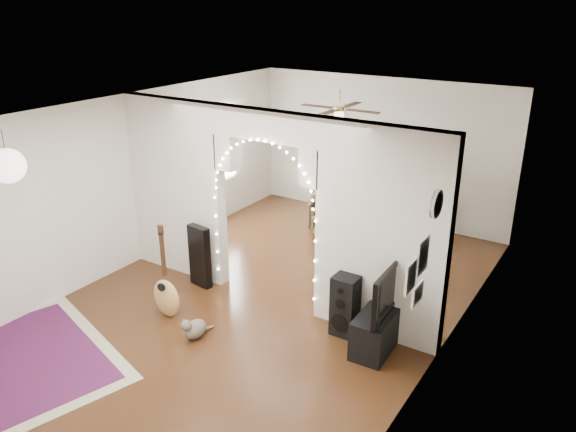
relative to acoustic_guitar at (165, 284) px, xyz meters
The scene contains 25 objects.
floor 1.53m from the acoustic_guitar, 53.37° to the left, with size 7.50×7.50×0.00m, color black.
ceiling 2.64m from the acoustic_guitar, 53.37° to the left, with size 5.00×7.50×0.02m, color white.
wall_back 5.06m from the acoustic_guitar, 80.03° to the left, with size 5.00×0.02×2.70m, color silver.
wall_front 2.86m from the acoustic_guitar, 71.58° to the right, with size 5.00×0.02×2.70m, color silver.
wall_left 2.18m from the acoustic_guitar, 144.68° to the left, with size 0.02×7.50×2.70m, color silver.
wall_right 3.66m from the acoustic_guitar, 19.04° to the left, with size 0.02×7.50×2.70m, color silver.
divider_wall 1.72m from the acoustic_guitar, 53.37° to the left, with size 5.00×0.20×2.70m.
fairy_lights 1.71m from the acoustic_guitar, 50.06° to the left, with size 1.64×0.04×1.60m, color #FFEABF, non-canonical shape.
window 3.52m from the acoustic_guitar, 118.50° to the left, with size 0.04×1.20×1.40m, color white.
wall_clock 3.75m from the acoustic_guitar, ahead, with size 0.31×0.31×0.03m, color white.
picture_frames 3.50m from the acoustic_guitar, ahead, with size 0.02×0.50×0.70m, color white, non-canonical shape.
paper_lantern 2.39m from the acoustic_guitar, 129.92° to the right, with size 0.40×0.40×0.40m, color white.
ceiling_fan 3.79m from the acoustic_guitar, 74.73° to the left, with size 1.10×1.10×0.30m, color #B9823D, non-canonical shape.
area_rug 1.88m from the acoustic_guitar, 113.27° to the right, with size 2.46×1.84×0.02m, color maroon.
guitar_case 0.93m from the acoustic_guitar, 101.99° to the left, with size 0.36×0.12×0.95m, color black.
acoustic_guitar is the anchor object (origin of this frame).
tabby_cat 0.78m from the acoustic_guitar, 17.30° to the right, with size 0.26×0.51×0.33m.
floor_speaker 2.38m from the acoustic_guitar, 22.40° to the left, with size 0.32×0.29×0.81m.
media_console 2.84m from the acoustic_guitar, 18.75° to the left, with size 0.40×1.00×0.50m, color black.
tv 2.85m from the acoustic_guitar, 18.75° to the left, with size 1.07×0.14×0.62m, color black.
bookcase 4.46m from the acoustic_guitar, 71.35° to the left, with size 1.32×0.33×1.36m, color tan.
dining_table 3.15m from the acoustic_guitar, 63.33° to the left, with size 1.32×1.00×0.76m.
flower_vase 3.16m from the acoustic_guitar, 63.33° to the left, with size 0.18×0.18×0.19m, color silver.
dining_chair_left 3.91m from the acoustic_guitar, 86.02° to the left, with size 0.59×0.61×0.55m, color #4C4126.
dining_chair_right 3.61m from the acoustic_guitar, 80.73° to the left, with size 0.52×0.53×0.48m, color #4C4126.
Camera 1 is at (4.06, -5.83, 4.03)m, focal length 35.00 mm.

